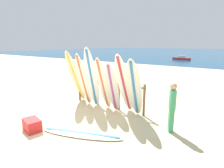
# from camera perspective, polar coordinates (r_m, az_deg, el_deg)

# --- Properties ---
(ground_plane) EXTENTS (120.00, 120.00, 0.00)m
(ground_plane) POSITION_cam_1_polar(r_m,az_deg,el_deg) (5.95, -18.62, -13.75)
(ground_plane) COLOR beige
(ocean_water) EXTENTS (120.00, 80.00, 0.01)m
(ocean_water) POSITION_cam_1_polar(r_m,az_deg,el_deg) (61.31, 30.74, 8.65)
(ocean_water) COLOR navy
(ocean_water) RESTS_ON ground
(surfboard_rack) EXTENTS (3.33, 0.09, 1.19)m
(surfboard_rack) POSITION_cam_1_polar(r_m,az_deg,el_deg) (7.28, -1.34, -1.84)
(surfboard_rack) COLOR brown
(surfboard_rack) RESTS_ON ground
(surfboard_leaning_far_left) EXTENTS (0.70, 1.25, 2.36)m
(surfboard_leaning_far_left) POSITION_cam_1_polar(r_m,az_deg,el_deg) (7.86, -11.58, 2.18)
(surfboard_leaning_far_left) COLOR beige
(surfboard_leaning_far_left) RESTS_ON ground
(surfboard_leaning_left) EXTENTS (0.53, 0.73, 2.25)m
(surfboard_leaning_left) POSITION_cam_1_polar(r_m,az_deg,el_deg) (7.45, -9.12, 1.31)
(surfboard_leaning_left) COLOR white
(surfboard_leaning_left) RESTS_ON ground
(surfboard_leaning_center_left) EXTENTS (0.64, 0.85, 2.50)m
(surfboard_leaning_center_left) POSITION_cam_1_polar(r_m,az_deg,el_deg) (7.11, -6.46, 1.82)
(surfboard_leaning_center_left) COLOR white
(surfboard_leaning_center_left) RESTS_ON ground
(surfboard_leaning_center) EXTENTS (0.68, 0.76, 2.12)m
(surfboard_leaning_center) POSITION_cam_1_polar(r_m,az_deg,el_deg) (6.93, -2.82, 0.02)
(surfboard_leaning_center) COLOR white
(surfboard_leaning_center) RESTS_ON ground
(surfboard_leaning_center_right) EXTENTS (0.57, 0.64, 1.96)m
(surfboard_leaning_center_right) POSITION_cam_1_polar(r_m,az_deg,el_deg) (6.65, 0.15, -1.22)
(surfboard_leaning_center_right) COLOR silver
(surfboard_leaning_center_right) RESTS_ON ground
(surfboard_leaning_right) EXTENTS (0.55, 1.11, 2.30)m
(surfboard_leaning_right) POSITION_cam_1_polar(r_m,az_deg,el_deg) (6.42, 3.97, -0.21)
(surfboard_leaning_right) COLOR white
(surfboard_leaning_right) RESTS_ON ground
(surfboard_leaning_far_right) EXTENTS (0.63, 1.01, 2.18)m
(surfboard_leaning_far_right) POSITION_cam_1_polar(r_m,az_deg,el_deg) (6.13, 7.21, -1.52)
(surfboard_leaning_far_right) COLOR white
(surfboard_leaning_far_right) RESTS_ON ground
(surfboard_lying_on_sand) EXTENTS (2.52, 1.33, 0.08)m
(surfboard_lying_on_sand) POSITION_cam_1_polar(r_m,az_deg,el_deg) (5.45, -9.82, -15.41)
(surfboard_lying_on_sand) COLOR silver
(surfboard_lying_on_sand) RESTS_ON ground
(beachgoer_standing) EXTENTS (0.25, 0.29, 1.50)m
(beachgoer_standing) POSITION_cam_1_polar(r_m,az_deg,el_deg) (5.52, 18.71, -6.54)
(beachgoer_standing) COLOR #3F9966
(beachgoer_standing) RESTS_ON ground
(small_boat_offshore) EXTENTS (2.82, 1.35, 0.71)m
(small_boat_offshore) POSITION_cam_1_polar(r_m,az_deg,el_deg) (31.41, 21.38, 7.70)
(small_boat_offshore) COLOR #B22D28
(small_boat_offshore) RESTS_ON ocean_water
(cooler_box) EXTENTS (0.67, 0.52, 0.36)m
(cooler_box) POSITION_cam_1_polar(r_m,az_deg,el_deg) (6.06, -24.26, -11.88)
(cooler_box) COLOR red
(cooler_box) RESTS_ON ground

